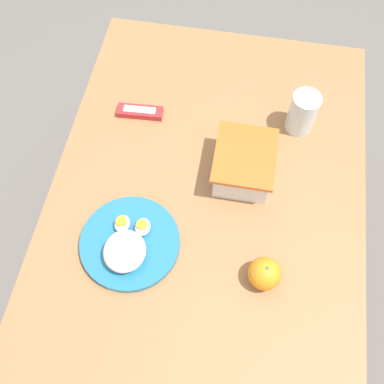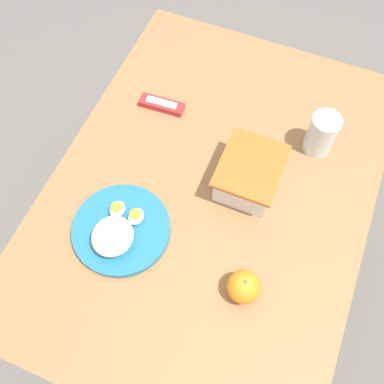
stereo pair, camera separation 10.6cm
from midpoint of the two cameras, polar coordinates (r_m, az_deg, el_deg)
ground_plane at (r=1.77m, az=-0.42°, el=-10.51°), size 10.00×10.00×0.00m
table at (r=1.19m, az=-0.62°, el=-1.67°), size 1.06×0.76×0.72m
food_container at (r=1.09m, az=3.79°, el=3.15°), size 0.17×0.14×0.09m
orange_fruit at (r=0.98m, az=6.14°, el=-10.57°), size 0.07×0.07×0.07m
rice_plate at (r=1.03m, az=-10.99°, el=-6.83°), size 0.23×0.23×0.07m
candy_bar at (r=1.23m, az=-9.12°, el=9.81°), size 0.04×0.12×0.02m
drinking_glass at (r=1.17m, az=11.36°, el=9.62°), size 0.07×0.07×0.12m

